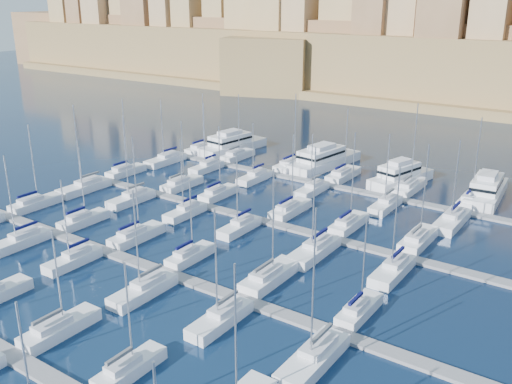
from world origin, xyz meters
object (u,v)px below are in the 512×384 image
Objects in this scene: sailboat_4 at (129,368)px; motor_yacht_c at (400,176)px; motor_yacht_d at (486,190)px; motor_yacht_b at (323,159)px; motor_yacht_a at (232,144)px.

sailboat_4 reaches higher than motor_yacht_c.
motor_yacht_d is at bearing 77.84° from sailboat_4.
motor_yacht_b and motor_yacht_d have the same top height.
sailboat_4 is 72.35m from motor_yacht_d.
motor_yacht_b is 33.33m from motor_yacht_d.
sailboat_4 reaches higher than motor_yacht_d.
motor_yacht_c is at bearing -177.43° from motor_yacht_d.
motor_yacht_b is (23.40, 0.70, -0.00)m from motor_yacht_a.
motor_yacht_b is at bearing 104.08° from sailboat_4.
sailboat_4 is at bearing -89.69° from motor_yacht_c.
sailboat_4 reaches higher than motor_yacht_a.
motor_yacht_c is at bearing 90.31° from sailboat_4.
motor_yacht_d is (15.24, 70.72, 1.01)m from sailboat_4.
motor_yacht_c is 0.93× the size of motor_yacht_d.
sailboat_4 is 0.75× the size of motor_yacht_c.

